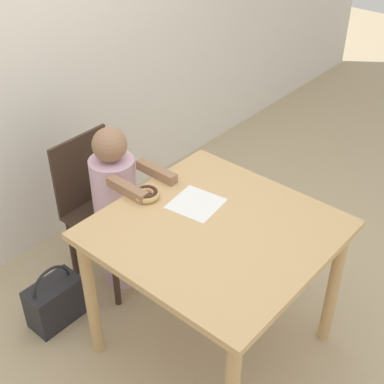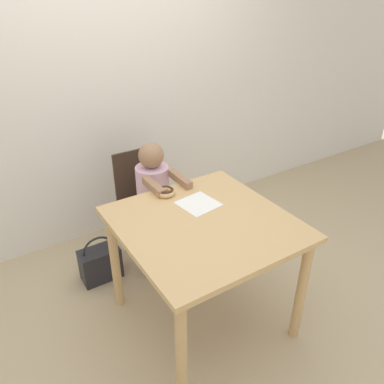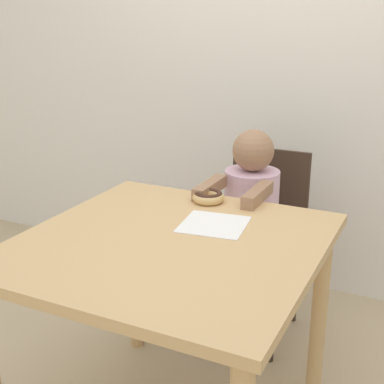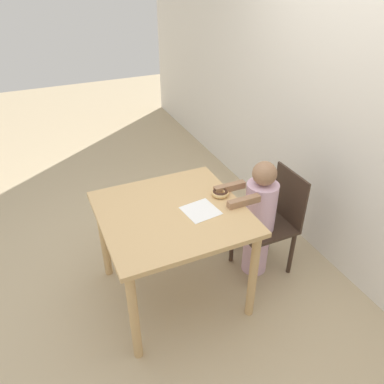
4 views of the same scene
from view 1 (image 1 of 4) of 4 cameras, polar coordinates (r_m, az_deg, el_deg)
name	(u,v)px [view 1 (image 1 of 4)]	position (r m, az deg, el deg)	size (l,w,h in m)	color
ground_plane	(212,342)	(2.92, 2.14, -15.69)	(12.00, 12.00, 0.00)	tan
wall_back	(15,51)	(3.07, -18.35, 14.09)	(8.00, 0.05, 2.50)	silver
dining_table	(215,247)	(2.45, 2.47, -5.86)	(0.95, 0.97, 0.78)	tan
chair	(102,210)	(3.06, -9.53, -1.92)	(0.38, 0.44, 0.87)	#38281E
child_figure	(117,209)	(2.94, -8.02, -1.86)	(0.25, 0.46, 1.01)	silver
donut	(147,194)	(2.54, -4.86, -0.20)	(0.12, 0.12, 0.04)	#DBB270
napkin	(196,204)	(2.51, 0.43, -1.24)	(0.25, 0.25, 0.00)	white
handbag	(55,301)	(3.02, -14.40, -11.22)	(0.29, 0.17, 0.37)	#232328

